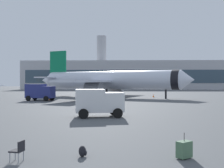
# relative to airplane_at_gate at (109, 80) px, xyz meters

# --- Properties ---
(airplane_at_gate) EXTENTS (34.08, 31.28, 10.50)m
(airplane_at_gate) POSITION_rel_airplane_at_gate_xyz_m (0.00, 0.00, 0.00)
(airplane_at_gate) COLOR silver
(airplane_at_gate) RESTS_ON ground
(service_truck) EXTENTS (5.13, 3.29, 2.90)m
(service_truck) POSITION_rel_airplane_at_gate_xyz_m (-11.70, -10.60, -2.05)
(service_truck) COLOR navy
(service_truck) RESTS_ON ground
(cargo_van) EXTENTS (4.70, 3.03, 2.60)m
(cargo_van) POSITION_rel_airplane_at_gate_xyz_m (0.42, -32.40, -2.21)
(cargo_van) COLOR white
(cargo_van) RESTS_ON ground
(safety_cone_near) EXTENTS (0.44, 0.44, 0.75)m
(safety_cone_near) POSITION_rel_airplane_at_gate_xyz_m (-10.39, -8.80, -3.29)
(safety_cone_near) COLOR #F2590C
(safety_cone_near) RESTS_ON ground
(safety_cone_mid) EXTENTS (0.44, 0.44, 0.64)m
(safety_cone_mid) POSITION_rel_airplane_at_gate_xyz_m (9.55, 1.08, -3.34)
(safety_cone_mid) COLOR #F2590C
(safety_cone_mid) RESTS_ON ground
(safety_cone_far) EXTENTS (0.44, 0.44, 0.76)m
(safety_cone_far) POSITION_rel_airplane_at_gate_xyz_m (-3.20, 2.71, -3.28)
(safety_cone_far) COLOR #F2590C
(safety_cone_far) RESTS_ON ground
(safety_cone_outer) EXTENTS (0.44, 0.44, 0.69)m
(safety_cone_outer) POSITION_rel_airplane_at_gate_xyz_m (0.08, -16.51, -3.31)
(safety_cone_outer) COLOR #F2590C
(safety_cone_outer) RESTS_ON ground
(rolling_suitcase) EXTENTS (0.75, 0.71, 1.10)m
(rolling_suitcase) POSITION_rel_airplane_at_gate_xyz_m (5.17, -45.91, -3.27)
(rolling_suitcase) COLOR #476B4C
(rolling_suitcase) RESTS_ON ground
(traveller_backpack) EXTENTS (0.36, 0.40, 0.48)m
(traveller_backpack) POSITION_rel_airplane_at_gate_xyz_m (0.81, -45.78, -3.42)
(traveller_backpack) COLOR black
(traveller_backpack) RESTS_ON ground
(gate_chair) EXTENTS (0.56, 0.56, 0.86)m
(gate_chair) POSITION_rel_airplane_at_gate_xyz_m (-1.72, -46.60, -3.16)
(gate_chair) COLOR black
(gate_chair) RESTS_ON ground
(terminal_building) EXTENTS (93.83, 18.13, 24.66)m
(terminal_building) POSITION_rel_airplane_at_gate_xyz_m (5.43, 67.62, 2.80)
(terminal_building) COLOR #B2B2B7
(terminal_building) RESTS_ON ground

